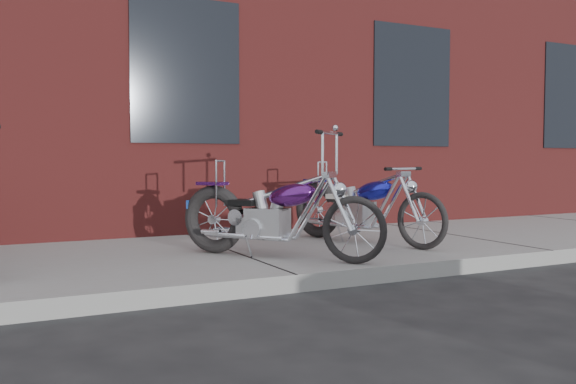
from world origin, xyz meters
TOP-DOWN VIEW (x-y plane):
  - ground at (0.00, 0.00)m, footprint 120.00×120.00m
  - sidewalk at (0.00, 1.50)m, footprint 22.00×3.00m
  - building_brick at (0.00, 8.00)m, footprint 22.00×10.00m
  - chopper_purple at (0.21, 0.88)m, footprint 1.39×1.76m
  - chopper_blue at (1.56, 1.40)m, footprint 0.82×2.03m

SIDE VIEW (x-z plane):
  - ground at x=0.00m, z-range 0.00..0.00m
  - sidewalk at x=0.00m, z-range 0.00..0.15m
  - chopper_blue at x=1.56m, z-range 0.07..0.99m
  - chopper_purple at x=0.21m, z-range -0.06..1.14m
  - building_brick at x=0.00m, z-range 0.00..8.00m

